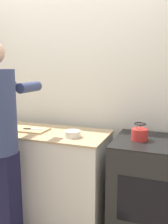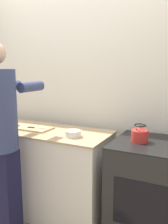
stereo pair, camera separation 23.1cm
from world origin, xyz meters
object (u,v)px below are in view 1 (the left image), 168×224
kettle (140,133)px  bowl_prep (4,123)px  cutting_board (31,130)px  knife (33,129)px  oven (151,189)px

kettle → bowl_prep: kettle is taller
cutting_board → knife: knife is taller
cutting_board → bowl_prep: size_ratio=2.19×
knife → kettle: size_ratio=1.31×
oven → knife: knife is taller
knife → bowl_prep: (-0.39, 0.03, 0.02)m
cutting_board → kettle: kettle is taller
oven → kettle: (-0.12, -0.03, 0.53)m
oven → knife: 1.32m
knife → bowl_prep: 0.39m
oven → kettle: kettle is taller
knife → kettle: kettle is taller
cutting_board → oven: bearing=2.8°
knife → kettle: (1.10, 0.04, 0.05)m
oven → kettle: size_ratio=5.91×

